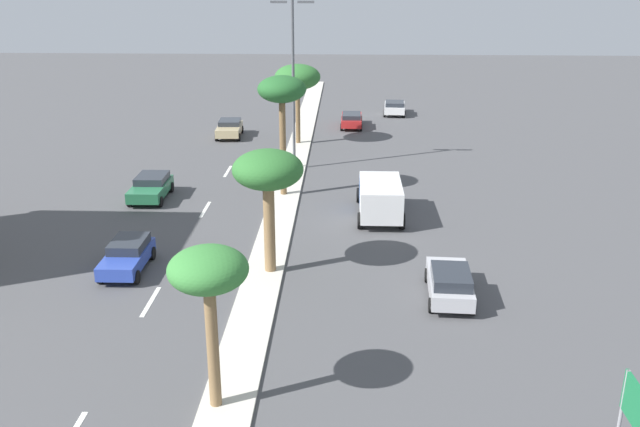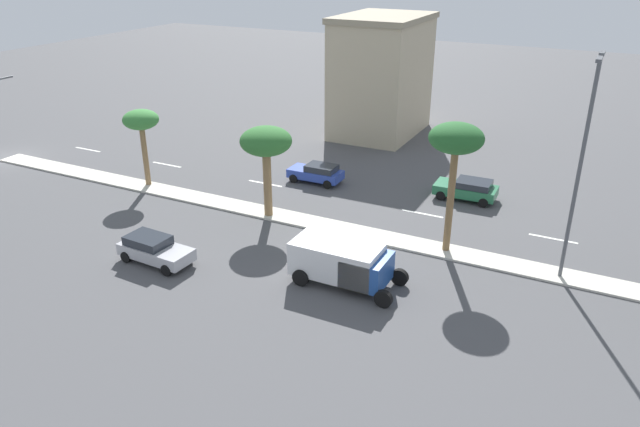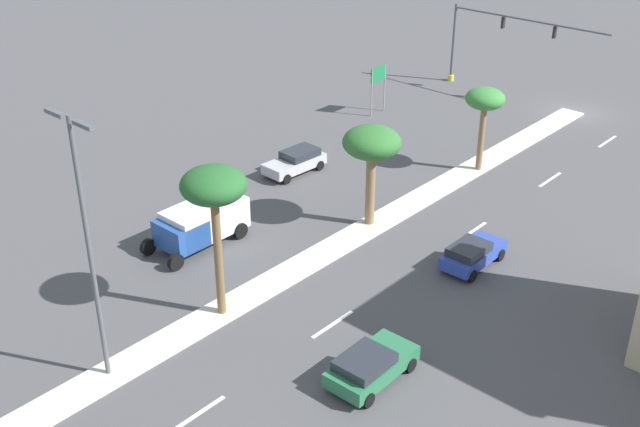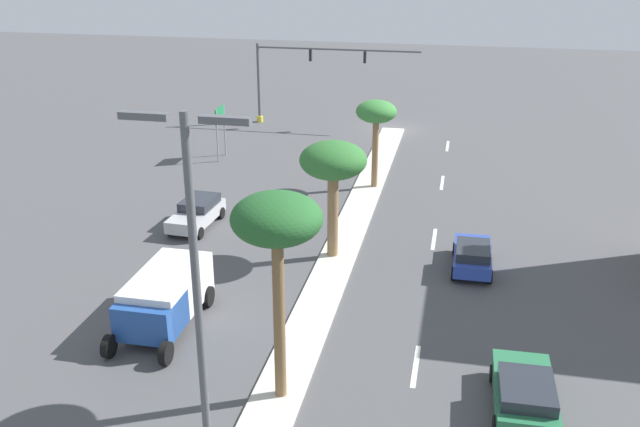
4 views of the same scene
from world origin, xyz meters
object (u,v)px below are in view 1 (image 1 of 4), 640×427
Objects in this scene: palm_tree_far at (268,173)px; box_truck at (380,196)px; sedan_blue_right at (127,255)px; directional_road_sign at (635,421)px; sedan_white_inboard at (395,107)px; palm_tree_leading at (297,78)px; street_lamp_inboard at (293,74)px; palm_tree_trailing at (282,93)px; sedan_silver_front at (450,282)px; sedan_tan_near at (229,128)px; sedan_green_left at (151,187)px; sedan_red_far at (352,119)px; palm_tree_right at (208,275)px.

box_truck is (5.48, 7.92, -3.63)m from palm_tree_far.
palm_tree_far is at bearing -0.18° from sedan_blue_right.
directional_road_sign is 52.00m from sedan_white_inboard.
palm_tree_leading is 7.40m from street_lamp_inboard.
sedan_blue_right is (-6.40, -11.54, -5.75)m from palm_tree_trailing.
directional_road_sign is at bearing -53.28° from palm_tree_far.
palm_tree_far is 17.85m from street_lamp_inboard.
sedan_silver_front is (-2.83, 12.16, -1.98)m from directional_road_sign.
palm_tree_trailing reaches higher than sedan_tan_near.
sedan_green_left is at bearing -119.70° from palm_tree_leading.
sedan_tan_near is (-10.40, -4.10, 0.01)m from sedan_red_far.
palm_tree_trailing reaches higher than palm_tree_leading.
sedan_green_left is at bearing -122.25° from sedan_white_inboard.
sedan_red_far is 1.08× the size of sedan_tan_near.
directional_road_sign is 41.26m from palm_tree_leading.
box_truck reaches higher than sedan_red_far.
palm_tree_far is 0.78× the size of palm_tree_trailing.
palm_tree_trailing is (-0.40, 11.56, 1.62)m from palm_tree_far.
sedan_blue_right is at bearing 140.44° from directional_road_sign.
sedan_silver_front is (-0.17, -39.73, 0.04)m from sedan_white_inboard.
palm_tree_trailing is 10.04m from sedan_green_left.
sedan_silver_front is (8.23, -20.17, -5.95)m from street_lamp_inboard.
palm_tree_leading is at bearing 107.12° from sedan_silver_front.
palm_tree_leading is 9.08m from sedan_red_far.
sedan_tan_near is (-5.78, 37.95, -4.00)m from palm_tree_right.
sedan_tan_near is at bearing 82.62° from sedan_green_left.
palm_tree_leading is (0.24, 35.59, 0.63)m from palm_tree_right.
sedan_silver_front is 10.66m from box_truck.
palm_tree_trailing is 17.88m from sedan_tan_near.
sedan_tan_near is 0.97× the size of sedan_silver_front.
palm_tree_leading is 1.53× the size of sedan_white_inboard.
sedan_blue_right is at bearing 120.13° from palm_tree_right.
directional_road_sign is at bearing -52.38° from sedan_green_left.
street_lamp_inboard reaches higher than box_truck.
palm_tree_leading is (-0.41, 25.02, 0.50)m from palm_tree_far.
street_lamp_inboard is (-0.18, 17.75, 1.85)m from palm_tree_far.
sedan_blue_right is at bearing -90.77° from sedan_tan_near.
box_truck is (-2.57, 10.33, 0.48)m from sedan_silver_front.
sedan_blue_right reaches higher than sedan_red_far.
sedan_tan_near is at bearing 103.21° from palm_tree_far.
palm_tree_trailing reaches higher than directional_road_sign.
sedan_red_far is at bearing 93.66° from box_truck.
street_lamp_inboard is 19.85m from sedan_blue_right.
directional_road_sign is 12.64m from sedan_silver_front.
palm_tree_right is 12.88m from sedan_blue_right.
sedan_green_left is 21.17m from sedan_silver_front.
box_truck is at bearing -58.55° from sedan_tan_near.
street_lamp_inboard reaches higher than palm_tree_trailing.
palm_tree_trailing reaches higher than sedan_red_far.
street_lamp_inboard is 12.60m from box_truck.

